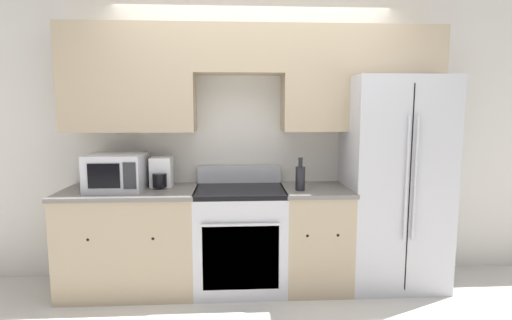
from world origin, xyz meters
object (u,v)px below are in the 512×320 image
(refrigerator, at_px, (392,182))
(microwave, at_px, (117,172))
(oven_range, at_px, (240,237))
(bottle, at_px, (300,177))

(refrigerator, xyz_separation_m, microwave, (-2.42, -0.02, 0.12))
(oven_range, relative_size, refrigerator, 0.57)
(refrigerator, xyz_separation_m, bottle, (-0.86, -0.14, 0.07))
(refrigerator, relative_size, bottle, 6.60)
(oven_range, bearing_deg, refrigerator, 1.67)
(microwave, xyz_separation_m, bottle, (1.56, -0.12, -0.04))
(oven_range, distance_m, bottle, 0.76)
(microwave, bearing_deg, bottle, -4.48)
(microwave, height_order, bottle, microwave)
(refrigerator, distance_m, bottle, 0.88)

